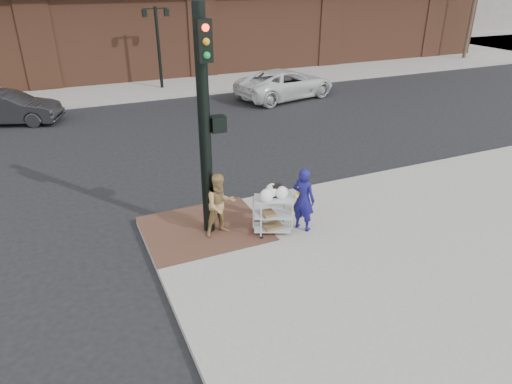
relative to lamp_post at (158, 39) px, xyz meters
name	(u,v)px	position (x,y,z in m)	size (l,w,h in m)	color
ground	(242,247)	(-2.00, -16.00, -2.62)	(220.00, 220.00, 0.00)	black
sidewalk_far	(235,41)	(10.50, 16.00, -2.54)	(65.00, 36.00, 0.15)	gray
brick_curb_ramp	(204,228)	(-2.60, -15.10, -2.46)	(2.80, 2.40, 0.01)	#523326
lamp_post	(158,39)	(0.00, 0.00, 0.00)	(1.32, 0.22, 4.00)	black
traffic_signal_pole	(206,120)	(-2.48, -15.23, 0.21)	(0.61, 0.51, 5.00)	black
woman_blue	(303,199)	(-0.47, -16.03, -1.70)	(0.56, 0.37, 1.53)	navy
pedestrian_tan	(220,205)	(-2.31, -15.49, -1.72)	(0.73, 0.57, 1.50)	#977647
sedan_dark	(8,108)	(-7.12, -3.39, -1.96)	(1.40, 4.02, 1.32)	black
minivan_white	(286,84)	(5.20, -4.19, -1.91)	(2.35, 5.10, 1.42)	silver
utility_cart	(273,211)	(-1.18, -15.88, -1.93)	(0.97, 0.78, 1.18)	#AEAFB3
fire_hydrant	(301,196)	(-0.09, -15.26, -2.03)	(0.40, 0.28, 0.85)	yellow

